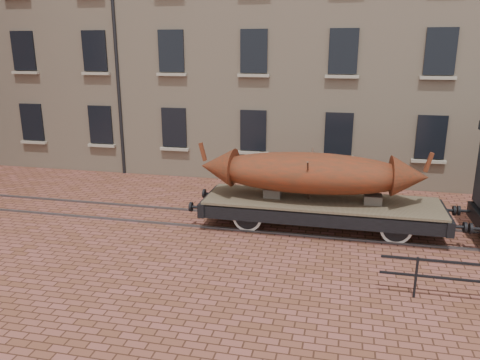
# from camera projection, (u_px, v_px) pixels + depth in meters

# --- Properties ---
(ground) EXTENTS (90.00, 90.00, 0.00)m
(ground) POSITION_uv_depth(u_px,v_px,m) (300.00, 227.00, 14.95)
(ground) COLOR brown
(warehouse_cream) EXTENTS (40.00, 10.19, 14.00)m
(warehouse_cream) POSITION_uv_depth(u_px,v_px,m) (390.00, 15.00, 21.79)
(warehouse_cream) COLOR #CAAF8F
(warehouse_cream) RESTS_ON ground
(rail_track) EXTENTS (30.00, 1.52, 0.06)m
(rail_track) POSITION_uv_depth(u_px,v_px,m) (300.00, 226.00, 14.94)
(rail_track) COLOR #59595E
(rail_track) RESTS_ON ground
(flatcar_wagon) EXTENTS (8.14, 2.21, 1.23)m
(flatcar_wagon) POSITION_uv_depth(u_px,v_px,m) (321.00, 206.00, 14.61)
(flatcar_wagon) COLOR brown
(flatcar_wagon) RESTS_ON ground
(iron_boat) EXTENTS (7.08, 2.06, 1.67)m
(iron_boat) POSITION_uv_depth(u_px,v_px,m) (310.00, 173.00, 14.41)
(iron_boat) COLOR maroon
(iron_boat) RESTS_ON flatcar_wagon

